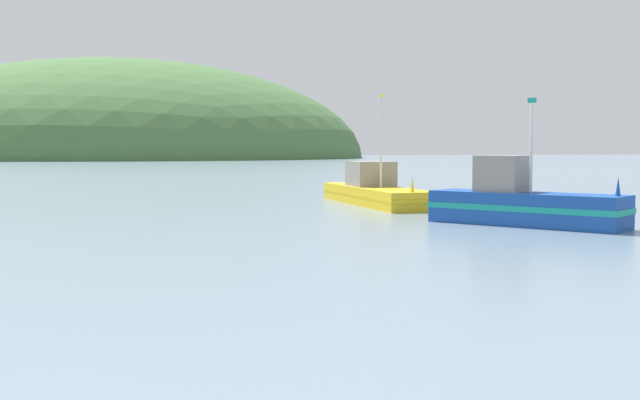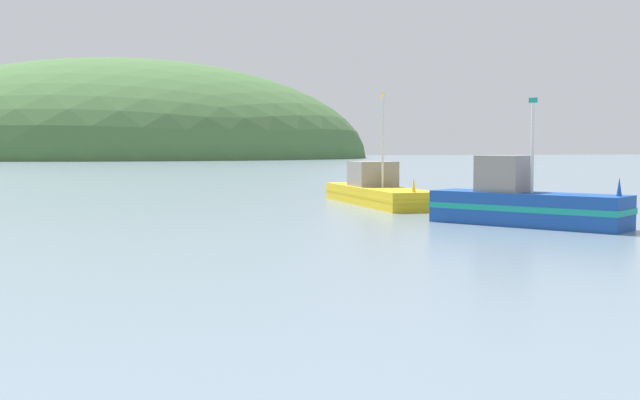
% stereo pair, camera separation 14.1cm
% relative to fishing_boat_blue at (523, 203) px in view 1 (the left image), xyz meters
% --- Properties ---
extents(hill_far_right, '(146.38, 117.10, 57.84)m').
position_rel_fishing_boat_blue_xyz_m(hill_far_right, '(-4.12, 210.93, -0.88)').
color(hill_far_right, '#47703D').
rests_on(hill_far_right, ground).
extents(fishing_boat_blue, '(6.06, 7.73, 5.06)m').
position_rel_fishing_boat_blue_xyz_m(fishing_boat_blue, '(0.00, 0.00, 0.00)').
color(fishing_boat_blue, '#19479E').
rests_on(fishing_boat_blue, ground).
extents(fishing_boat_yellow, '(2.93, 11.81, 5.98)m').
position_rel_fishing_boat_blue_xyz_m(fishing_boat_yellow, '(-1.37, 12.70, -0.16)').
color(fishing_boat_yellow, gold).
rests_on(fishing_boat_yellow, ground).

